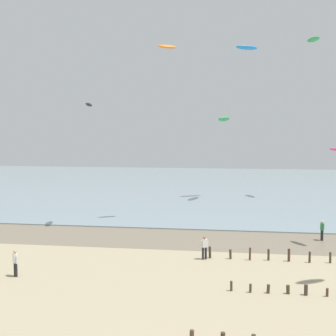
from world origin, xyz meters
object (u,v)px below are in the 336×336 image
(person_mid_beach, at_px, (322,230))
(kite_aloft_6, at_px, (313,39))
(kite_aloft_1, at_px, (89,105))
(person_by_waterline, at_px, (15,262))
(kite_aloft_5, at_px, (247,48))
(person_nearest_camera, at_px, (204,247))
(kite_aloft_0, at_px, (224,119))
(kite_aloft_7, at_px, (167,47))

(person_mid_beach, bearing_deg, kite_aloft_6, 82.54)
(kite_aloft_1, height_order, kite_aloft_6, kite_aloft_6)
(person_by_waterline, distance_m, kite_aloft_5, 43.30)
(person_mid_beach, relative_size, kite_aloft_6, 0.59)
(person_nearest_camera, distance_m, person_by_waterline, 12.81)
(person_nearest_camera, relative_size, kite_aloft_1, 0.87)
(person_by_waterline, xyz_separation_m, kite_aloft_6, (24.29, 36.42, 20.67))
(kite_aloft_0, relative_size, kite_aloft_7, 1.76)
(person_by_waterline, distance_m, kite_aloft_7, 26.24)
(kite_aloft_1, height_order, kite_aloft_5, kite_aloft_5)
(person_by_waterline, height_order, kite_aloft_6, kite_aloft_6)
(person_nearest_camera, bearing_deg, kite_aloft_5, 82.72)
(kite_aloft_1, distance_m, kite_aloft_6, 33.88)
(kite_aloft_0, bearing_deg, kite_aloft_5, 143.98)
(kite_aloft_1, xyz_separation_m, kite_aloft_6, (24.30, 21.45, 9.84))
(person_by_waterline, bearing_deg, person_nearest_camera, 24.98)
(kite_aloft_5, distance_m, kite_aloft_6, 8.97)
(kite_aloft_5, bearing_deg, kite_aloft_7, -147.86)
(kite_aloft_1, bearing_deg, person_nearest_camera, 36.35)
(kite_aloft_5, bearing_deg, person_by_waterline, -144.29)
(kite_aloft_6, bearing_deg, kite_aloft_5, 78.89)
(kite_aloft_7, bearing_deg, person_mid_beach, -54.08)
(person_mid_beach, xyz_separation_m, kite_aloft_0, (-8.61, 20.71, 9.99))
(person_by_waterline, bearing_deg, kite_aloft_0, 69.23)
(person_nearest_camera, distance_m, kite_aloft_1, 18.54)
(person_nearest_camera, height_order, person_mid_beach, same)
(kite_aloft_0, bearing_deg, person_by_waterline, -5.58)
(person_by_waterline, xyz_separation_m, kite_aloft_5, (15.44, 35.37, 19.64))
(person_mid_beach, relative_size, kite_aloft_1, 0.87)
(person_by_waterline, bearing_deg, kite_aloft_7, 69.70)
(person_mid_beach, height_order, kite_aloft_1, kite_aloft_1)
(kite_aloft_0, distance_m, kite_aloft_1, 22.00)
(kite_aloft_5, xyz_separation_m, kite_aloft_7, (-8.45, -16.48, -2.82))
(person_nearest_camera, height_order, kite_aloft_1, kite_aloft_1)
(kite_aloft_1, bearing_deg, kite_aloft_5, 128.62)
(kite_aloft_0, xyz_separation_m, kite_aloft_6, (11.77, 3.39, 10.68))
(person_mid_beach, distance_m, kite_aloft_6, 31.91)
(person_mid_beach, height_order, kite_aloft_5, kite_aloft_5)
(person_mid_beach, xyz_separation_m, person_by_waterline, (-21.13, -12.32, 0.00))
(kite_aloft_5, bearing_deg, person_nearest_camera, -127.99)
(person_nearest_camera, distance_m, person_mid_beach, 11.76)
(person_by_waterline, bearing_deg, kite_aloft_1, 90.04)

